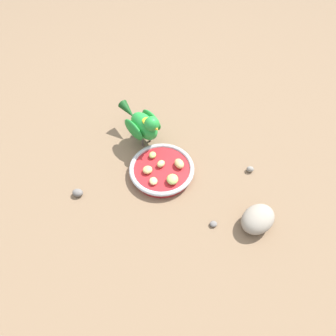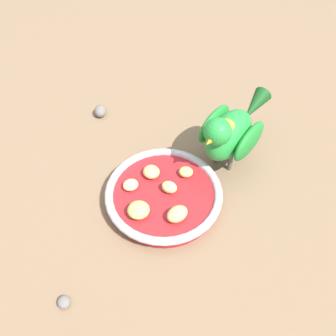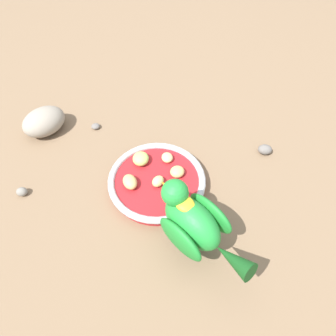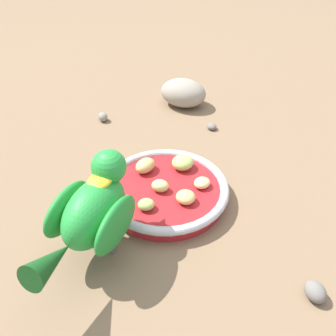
# 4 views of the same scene
# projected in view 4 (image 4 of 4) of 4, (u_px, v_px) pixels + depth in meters

# --- Properties ---
(ground_plane) EXTENTS (4.00, 4.00, 0.00)m
(ground_plane) POSITION_uv_depth(u_px,v_px,m) (158.00, 195.00, 0.63)
(ground_plane) COLOR #7A6047
(feeding_bowl) EXTENTS (0.20, 0.20, 0.03)m
(feeding_bowl) POSITION_uv_depth(u_px,v_px,m) (165.00, 191.00, 0.61)
(feeding_bowl) COLOR #AD1E23
(feeding_bowl) RESTS_ON ground_plane
(apple_piece_0) EXTENTS (0.04, 0.04, 0.02)m
(apple_piece_0) POSITION_uv_depth(u_px,v_px,m) (186.00, 197.00, 0.58)
(apple_piece_0) COLOR tan
(apple_piece_0) RESTS_ON feeding_bowl
(apple_piece_1) EXTENTS (0.03, 0.03, 0.02)m
(apple_piece_1) POSITION_uv_depth(u_px,v_px,m) (202.00, 183.00, 0.61)
(apple_piece_1) COLOR #E5C67F
(apple_piece_1) RESTS_ON feeding_bowl
(apple_piece_2) EXTENTS (0.03, 0.03, 0.02)m
(apple_piece_2) POSITION_uv_depth(u_px,v_px,m) (163.00, 185.00, 0.60)
(apple_piece_2) COLOR #C6D17A
(apple_piece_2) RESTS_ON feeding_bowl
(apple_piece_3) EXTENTS (0.05, 0.04, 0.02)m
(apple_piece_3) POSITION_uv_depth(u_px,v_px,m) (145.00, 166.00, 0.64)
(apple_piece_3) COLOR tan
(apple_piece_3) RESTS_ON feeding_bowl
(apple_piece_4) EXTENTS (0.04, 0.04, 0.02)m
(apple_piece_4) POSITION_uv_depth(u_px,v_px,m) (183.00, 162.00, 0.64)
(apple_piece_4) COLOR #B2CC66
(apple_piece_4) RESTS_ON feeding_bowl
(apple_piece_5) EXTENTS (0.03, 0.02, 0.02)m
(apple_piece_5) POSITION_uv_depth(u_px,v_px,m) (146.00, 204.00, 0.57)
(apple_piece_5) COLOR #B2CC66
(apple_piece_5) RESTS_ON feeding_bowl
(parrot) EXTENTS (0.15, 0.17, 0.14)m
(parrot) POSITION_uv_depth(u_px,v_px,m) (93.00, 211.00, 0.48)
(parrot) COLOR #59544C
(parrot) RESTS_ON ground_plane
(rock_large) EXTENTS (0.13, 0.12, 0.06)m
(rock_large) POSITION_uv_depth(u_px,v_px,m) (183.00, 93.00, 0.85)
(rock_large) COLOR gray
(rock_large) RESTS_ON ground_plane
(pebble_0) EXTENTS (0.02, 0.03, 0.02)m
(pebble_0) POSITION_uv_depth(u_px,v_px,m) (103.00, 117.00, 0.81)
(pebble_0) COLOR gray
(pebble_0) RESTS_ON ground_plane
(pebble_1) EXTENTS (0.02, 0.03, 0.01)m
(pebble_1) POSITION_uv_depth(u_px,v_px,m) (212.00, 126.00, 0.79)
(pebble_1) COLOR slate
(pebble_1) RESTS_ON ground_plane
(pebble_2) EXTENTS (0.03, 0.03, 0.02)m
(pebble_2) POSITION_uv_depth(u_px,v_px,m) (315.00, 292.00, 0.47)
(pebble_2) COLOR slate
(pebble_2) RESTS_ON ground_plane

